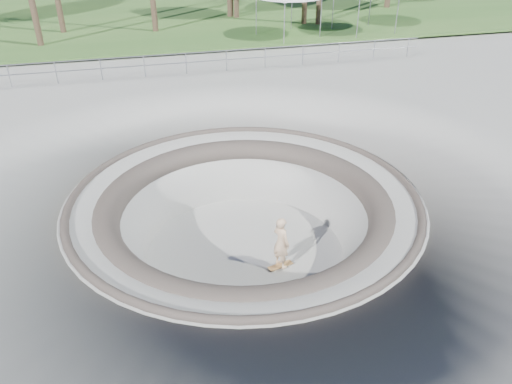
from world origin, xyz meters
TOP-DOWN VIEW (x-y plane):
  - ground at (0.00, 0.00)m, footprint 180.00×180.00m
  - skate_bowl at (0.00, 0.00)m, footprint 14.00×14.00m
  - grass_strip at (0.00, 34.00)m, footprint 180.00×36.00m
  - distant_hills at (3.78, 57.17)m, footprint 103.20×45.00m
  - safety_railing at (0.00, 12.00)m, footprint 25.00×0.06m
  - skateboard at (0.80, -1.13)m, footprint 0.80×0.39m
  - skater at (0.80, -1.13)m, footprint 0.61×0.71m

SIDE VIEW (x-z plane):
  - distant_hills at x=3.78m, z-range -21.32..7.28m
  - skateboard at x=0.80m, z-range -1.88..-1.80m
  - skate_bowl at x=0.00m, z-range -3.88..0.22m
  - skater at x=0.80m, z-range -1.82..-0.18m
  - ground at x=0.00m, z-range 0.00..0.00m
  - grass_strip at x=0.00m, z-range 0.16..0.28m
  - safety_railing at x=0.00m, z-range 0.18..1.20m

